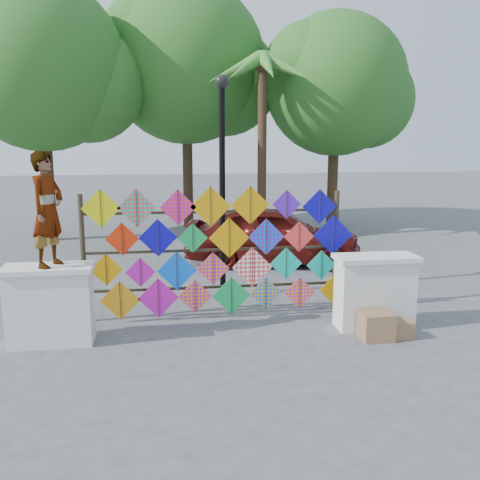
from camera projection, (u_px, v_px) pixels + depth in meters
The scene contains 13 objects.
ground at pixel (218, 331), 9.17m from camera, with size 80.00×80.00×0.00m, color slate.
parapet_left at pixel (50, 305), 8.48m from camera, with size 1.40×0.65×1.28m.
parapet_right at pixel (375, 291), 9.22m from camera, with size 1.40×0.65×1.28m.
kite_rack at pixel (218, 252), 9.66m from camera, with size 4.94×0.24×2.42m.
tree_west at pixel (44, 67), 16.33m from camera, with size 5.85×5.20×8.01m.
tree_mid at pixel (189, 65), 18.81m from camera, with size 6.30×5.60×8.61m.
tree_east at pixel (338, 86), 18.19m from camera, with size 5.40×4.80×7.42m.
palm_tree at pixel (263, 81), 16.31m from camera, with size 3.62×3.62×5.83m.
vendor_woman at pixel (47, 210), 8.20m from camera, with size 0.65×0.43×1.78m, color #99999E.
sedan at pixel (273, 235), 13.91m from camera, with size 1.81×4.51×1.54m, color #54110E.
lamppost at pixel (222, 166), 10.64m from camera, with size 0.28×0.28×4.46m.
cardboard_box_near at pixel (376, 326), 8.75m from camera, with size 0.51×0.45×0.45m, color #916546.
cardboard_box_far at pixel (401, 330), 8.81m from camera, with size 0.34×0.31×0.29m, color #916546.
Camera 1 is at (-0.84, -8.67, 3.26)m, focal length 40.00 mm.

